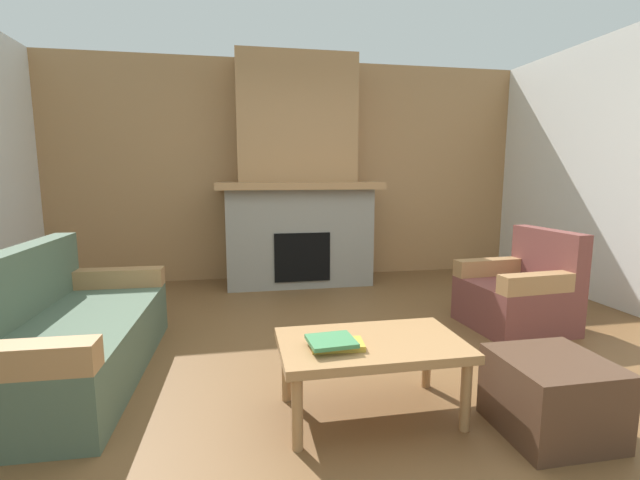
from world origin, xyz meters
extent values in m
plane|color=brown|center=(0.00, 0.00, 0.00)|extent=(9.00, 9.00, 0.00)
cube|color=#A87A4C|center=(0.00, 3.00, 1.35)|extent=(6.00, 0.12, 2.70)
cube|color=gray|center=(0.00, 2.59, 0.57)|extent=(1.70, 0.70, 1.15)
cube|color=black|center=(0.00, 2.26, 0.38)|extent=(0.64, 0.08, 0.56)
cube|color=#A87A4C|center=(0.00, 2.54, 1.19)|extent=(1.90, 0.82, 0.08)
cube|color=#A87A4C|center=(0.00, 2.69, 1.97)|extent=(1.40, 0.50, 1.47)
cube|color=#4C604C|center=(-1.79, 0.32, 0.20)|extent=(0.88, 1.82, 0.40)
cube|color=#4C604C|center=(-2.13, 0.33, 0.62)|extent=(0.20, 1.80, 0.45)
cube|color=#A87A4C|center=(-1.81, -0.50, 0.48)|extent=(0.84, 0.18, 0.15)
cube|color=#A87A4C|center=(-1.77, 1.14, 0.48)|extent=(0.84, 0.18, 0.15)
cube|color=brown|center=(1.62, 0.65, 0.20)|extent=(0.81, 0.81, 0.40)
cube|color=brown|center=(1.93, 0.67, 0.62)|extent=(0.20, 0.77, 0.45)
cube|color=#A87A4C|center=(1.60, 0.96, 0.48)|extent=(0.77, 0.20, 0.15)
cube|color=#A87A4C|center=(1.64, 0.34, 0.48)|extent=(0.77, 0.20, 0.15)
cube|color=#A87A4C|center=(-0.02, -0.46, 0.41)|extent=(1.00, 0.60, 0.05)
cylinder|color=#A87A4C|center=(-0.46, -0.70, 0.19)|extent=(0.06, 0.06, 0.38)
cylinder|color=#A87A4C|center=(0.42, -0.70, 0.19)|extent=(0.06, 0.06, 0.38)
cylinder|color=#A87A4C|center=(-0.46, -0.22, 0.19)|extent=(0.06, 0.06, 0.38)
cylinder|color=#A87A4C|center=(0.42, -0.22, 0.19)|extent=(0.06, 0.06, 0.38)
cube|color=#4C3323|center=(0.84, -0.80, 0.20)|extent=(0.52, 0.52, 0.40)
cube|color=gold|center=(-0.22, -0.52, 0.45)|extent=(0.29, 0.18, 0.03)
cube|color=#3D7F4C|center=(-0.26, -0.53, 0.47)|extent=(0.25, 0.23, 0.02)
camera|label=1|loc=(-0.72, -2.65, 1.33)|focal=24.69mm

